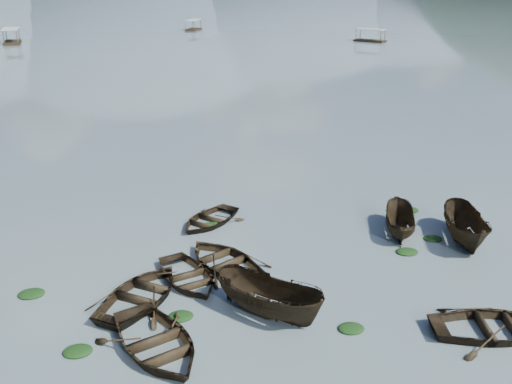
{
  "coord_description": "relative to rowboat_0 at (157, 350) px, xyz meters",
  "views": [
    {
      "loc": [
        -3.71,
        -15.33,
        12.85
      ],
      "look_at": [
        0.0,
        12.0,
        2.0
      ],
      "focal_mm": 40.0,
      "sensor_mm": 36.0,
      "label": 1
    }
  ],
  "objects": [
    {
      "name": "ground_plane",
      "position": [
        4.97,
        -2.04,
        0.0
      ],
      "size": [
        2400.0,
        2400.0,
        0.0
      ],
      "primitive_type": "plane",
      "color": "slate"
    },
    {
      "name": "rowboat_0",
      "position": [
        0.0,
        0.0,
        0.0
      ],
      "size": [
        5.38,
        6.05,
        1.04
      ],
      "primitive_type": "imported",
      "rotation": [
        0.0,
        0.0,
        0.45
      ],
      "color": "black",
      "rests_on": "ground"
    },
    {
      "name": "rowboat_1",
      "position": [
        -0.69,
        3.45,
        0.0
      ],
      "size": [
        5.45,
        5.9,
        1.0
      ],
      "primitive_type": "imported",
      "rotation": [
        0.0,
        0.0,
        2.59
      ],
      "color": "black",
      "rests_on": "ground"
    },
    {
      "name": "rowboat_2",
      "position": [
        4.37,
        1.68,
        0.0
      ],
      "size": [
        4.83,
        4.65,
        1.88
      ],
      "primitive_type": "imported",
      "rotation": [
        0.0,
        0.0,
        0.83
      ],
      "color": "black",
      "rests_on": "ground"
    },
    {
      "name": "rowboat_3",
      "position": [
        2.95,
        5.97,
        0.0
      ],
      "size": [
        5.2,
        5.63,
        0.95
      ],
      "primitive_type": "imported",
      "rotation": [
        0.0,
        0.0,
        3.69
      ],
      "color": "black",
      "rests_on": "ground"
    },
    {
      "name": "rowboat_4",
      "position": [
        12.56,
        -0.68,
        0.0
      ],
      "size": [
        5.1,
        3.92,
        0.98
      ],
      "primitive_type": "imported",
      "rotation": [
        0.0,
        0.0,
        1.45
      ],
      "color": "black",
      "rests_on": "ground"
    },
    {
      "name": "rowboat_5",
      "position": [
        15.15,
        6.83,
        0.0
      ],
      "size": [
        2.85,
        5.12,
        1.87
      ],
      "primitive_type": "imported",
      "rotation": [
        0.0,
        0.0,
        -0.23
      ],
      "color": "black",
      "rests_on": "ground"
    },
    {
      "name": "rowboat_6",
      "position": [
        1.23,
        4.75,
        0.0
      ],
      "size": [
        4.38,
        5.04,
        0.87
      ],
      "primitive_type": "imported",
      "rotation": [
        0.0,
        0.0,
        0.39
      ],
      "color": "black",
      "rests_on": "ground"
    },
    {
      "name": "rowboat_7",
      "position": [
        2.5,
        10.78,
        0.0
      ],
      "size": [
        4.85,
        4.97,
        0.84
      ],
      "primitive_type": "imported",
      "rotation": [
        0.0,
        0.0,
        5.57
      ],
      "color": "black",
      "rests_on": "ground"
    },
    {
      "name": "rowboat_8",
      "position": [
        12.22,
        8.25,
        0.0
      ],
      "size": [
        2.56,
        4.2,
        1.52
      ],
      "primitive_type": "imported",
      "rotation": [
        0.0,
        0.0,
        2.85
      ],
      "color": "black",
      "rests_on": "ground"
    },
    {
      "name": "weed_clump_0",
      "position": [
        0.88,
        1.99,
        0.0
      ],
      "size": [
        1.01,
        0.83,
        0.22
      ],
      "primitive_type": "ellipsoid",
      "color": "black",
      "rests_on": "ground"
    },
    {
      "name": "weed_clump_1",
      "position": [
        -2.81,
        0.25,
        0.0
      ],
      "size": [
        1.07,
        0.85,
        0.23
      ],
      "primitive_type": "ellipsoid",
      "color": "black",
      "rests_on": "ground"
    },
    {
      "name": "weed_clump_2",
      "position": [
        7.32,
        0.29,
        0.0
      ],
      "size": [
        1.02,
        0.82,
        0.22
      ],
      "primitive_type": "ellipsoid",
      "color": "black",
      "rests_on": "ground"
    },
    {
      "name": "weed_clump_3",
      "position": [
        13.69,
        7.27,
        0.0
      ],
      "size": [
        0.95,
        0.8,
        0.21
      ],
      "primitive_type": "ellipsoid",
      "color": "black",
      "rests_on": "ground"
    },
    {
      "name": "weed_clump_4",
      "position": [
        11.83,
        6.04,
        0.0
      ],
      "size": [
        1.08,
        0.86,
        0.22
      ],
      "primitive_type": "ellipsoid",
      "color": "black",
      "rests_on": "ground"
    },
    {
      "name": "weed_clump_5",
      "position": [
        -5.35,
        4.5,
        0.0
      ],
      "size": [
        1.12,
        0.9,
        0.24
      ],
      "primitive_type": "ellipsoid",
      "color": "black",
      "rests_on": "ground"
    },
    {
      "name": "weed_clump_6",
      "position": [
        2.58,
        10.35,
        0.0
      ],
      "size": [
        1.01,
        0.84,
        0.21
      ],
      "primitive_type": "ellipsoid",
      "color": "black",
      "rests_on": "ground"
    },
    {
      "name": "weed_clump_7",
      "position": [
        13.85,
        10.9,
        0.0
      ],
      "size": [
        1.13,
        0.9,
        0.25
      ],
      "primitive_type": "ellipsoid",
      "color": "black",
      "rests_on": "ground"
    },
    {
      "name": "pontoon_left",
      "position": [
        -28.57,
        94.75,
        0.0
      ],
      "size": [
        3.96,
        7.13,
        2.58
      ],
      "primitive_type": null,
      "rotation": [
        0.0,
        0.0,
        0.18
      ],
      "color": "black",
      "rests_on": "ground"
    },
    {
      "name": "pontoon_centre",
      "position": [
        5.12,
        114.47,
        0.0
      ],
      "size": [
        4.06,
        6.06,
        2.15
      ],
      "primitive_type": null,
      "rotation": [
        0.0,
        0.0,
        -0.34
      ],
      "color": "black",
      "rests_on": "ground"
    },
    {
      "name": "pontoon_right",
      "position": [
        37.32,
        88.82,
        0.0
      ],
      "size": [
        5.86,
        5.6,
        2.19
      ],
      "primitive_type": null,
      "rotation": [
        0.0,
        0.0,
        0.84
      ],
      "color": "black",
      "rests_on": "ground"
    }
  ]
}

